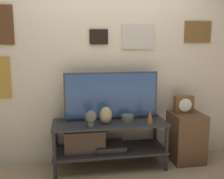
{
  "coord_description": "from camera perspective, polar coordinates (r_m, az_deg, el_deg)",
  "views": [
    {
      "loc": [
        -0.49,
        -2.75,
        1.52
      ],
      "look_at": [
        0.03,
        0.28,
        0.99
      ],
      "focal_mm": 42.0,
      "sensor_mm": 36.0,
      "label": 1
    }
  ],
  "objects": [
    {
      "name": "mantel_clock",
      "position": [
        3.53,
        15.33,
        -3.1
      ],
      "size": [
        0.25,
        0.11,
        0.23
      ],
      "color": "brown",
      "rests_on": "side_table"
    },
    {
      "name": "decorative_bust",
      "position": [
        2.98,
        -4.63,
        -6.03
      ],
      "size": [
        0.13,
        0.13,
        0.19
      ],
      "color": "#4C5647",
      "rests_on": "media_console"
    },
    {
      "name": "vase_urn_stoneware",
      "position": [
        3.1,
        -1.36,
        -5.66
      ],
      "size": [
        0.15,
        0.11,
        0.2
      ],
      "color": "tan",
      "rests_on": "media_console"
    },
    {
      "name": "ground_plane",
      "position": [
        3.18,
        0.36,
        -18.71
      ],
      "size": [
        12.0,
        12.0,
        0.0
      ],
      "primitive_type": "plane",
      "color": "#997F60"
    },
    {
      "name": "media_console",
      "position": [
        3.26,
        -2.68,
        -10.77
      ],
      "size": [
        1.38,
        0.49,
        0.59
      ],
      "color": "#232326",
      "rests_on": "ground_plane"
    },
    {
      "name": "television",
      "position": [
        3.24,
        -0.11,
        -1.28
      ],
      "size": [
        1.16,
        0.05,
        0.59
      ],
      "color": "#333338",
      "rests_on": "media_console"
    },
    {
      "name": "vase_wide_bowl",
      "position": [
        3.2,
        3.41,
        -6.28
      ],
      "size": [
        0.15,
        0.15,
        0.09
      ],
      "color": "#4C5647",
      "rests_on": "media_console"
    },
    {
      "name": "wall_back",
      "position": [
        3.36,
        -1.34,
        7.02
      ],
      "size": [
        6.4,
        0.08,
        2.7
      ],
      "color": "beige",
      "rests_on": "ground_plane"
    },
    {
      "name": "vase_slim_bronze",
      "position": [
        3.15,
        8.29,
        -5.71
      ],
      "size": [
        0.08,
        0.08,
        0.19
      ],
      "color": "brown",
      "rests_on": "media_console"
    },
    {
      "name": "side_table",
      "position": [
        3.62,
        15.82,
        -9.93
      ],
      "size": [
        0.4,
        0.43,
        0.64
      ],
      "color": "#513823",
      "rests_on": "ground_plane"
    }
  ]
}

